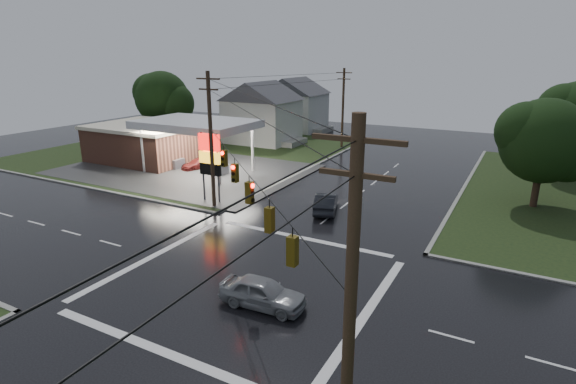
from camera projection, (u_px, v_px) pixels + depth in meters
The scene contains 15 objects.
ground at pixel (247, 281), 25.26m from camera, with size 120.00×120.00×0.00m, color black.
grass_nw at pixel (190, 151), 58.92m from camera, with size 36.00×36.00×0.08m, color black.
gas_station at pixel (156, 140), 52.73m from camera, with size 26.20×18.00×5.60m.
pylon_sign at pixel (210, 156), 37.68m from camera, with size 2.00×0.35×6.00m.
utility_pole_nw at pixel (211, 139), 35.88m from camera, with size 2.20×0.32×11.00m.
utility_pole_se at pixel (349, 324), 11.28m from camera, with size 2.20×0.32×11.00m.
utility_pole_n at pixel (343, 107), 59.94m from camera, with size 2.20×0.32×10.50m.
traffic_signals at pixel (244, 169), 23.33m from camera, with size 26.87×26.87×1.47m.
house_near at pixel (262, 112), 63.76m from camera, with size 11.05×8.48×8.60m.
house_far at pixel (295, 103), 74.31m from camera, with size 11.05×8.48×8.60m.
tree_nw_behind at pixel (163, 98), 64.03m from camera, with size 8.93×7.60×10.00m.
tree_ne_near at pixel (546, 141), 35.73m from camera, with size 7.99×6.80×8.98m.
car_north at pixel (326, 202), 36.21m from camera, with size 1.62×4.63×1.53m, color black.
car_crossing at pixel (263, 293), 22.51m from camera, with size 1.80×4.47×1.52m, color gray.
car_pump at pixel (199, 164), 49.82m from camera, with size 1.65×4.05×1.17m, color #5A1614.
Camera 1 is at (12.79, -18.87, 12.21)m, focal length 28.00 mm.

